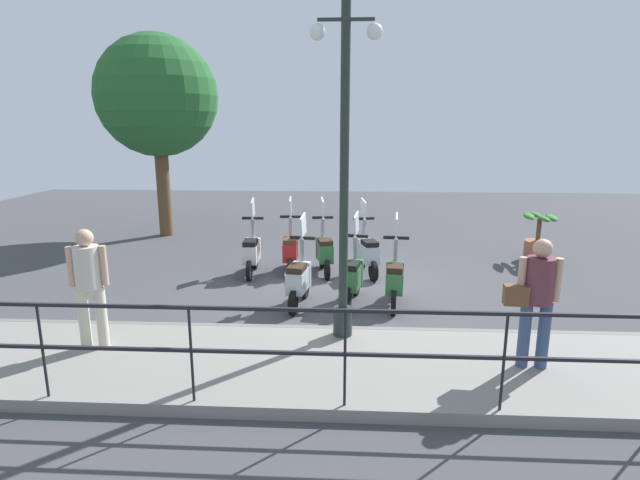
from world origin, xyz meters
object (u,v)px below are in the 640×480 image
object	(u,v)px
pedestrian_distant	(89,280)
scooter_near_1	(352,276)
scooter_near_2	(299,279)
potted_palm	(538,241)
lamp_post_near	(344,193)
scooter_far_0	(367,252)
scooter_far_3	(252,252)
scooter_near_0	(395,279)
scooter_far_1	(325,251)
pedestrian_with_bag	(537,294)
scooter_far_2	(290,250)
tree_large	(157,97)

from	to	relation	value
pedestrian_distant	scooter_near_1	world-z (taller)	pedestrian_distant
pedestrian_distant	scooter_near_2	world-z (taller)	pedestrian_distant
potted_palm	pedestrian_distant	bearing A→B (deg)	124.86
lamp_post_near	scooter_far_0	bearing A→B (deg)	-7.93
scooter_near_1	scooter_near_2	distance (m)	0.92
scooter_near_1	scooter_far_3	distance (m)	2.56
scooter_far_3	scooter_far_0	bearing A→B (deg)	-90.33
scooter_far_0	potted_palm	bearing A→B (deg)	-86.17
scooter_near_0	scooter_far_3	xyz separation A→B (m)	(1.67, 2.75, 0.00)
potted_palm	scooter_far_3	distance (m)	6.43
scooter_far_0	scooter_far_1	bearing A→B (deg)	69.51
scooter_far_0	lamp_post_near	bearing A→B (deg)	156.17
lamp_post_near	scooter_far_1	size ratio (longest dim) A/B	2.91
scooter_near_2	lamp_post_near	bearing A→B (deg)	-144.90
scooter_far_3	scooter_near_2	bearing A→B (deg)	-149.55
pedestrian_distant	potted_palm	size ratio (longest dim) A/B	1.50
lamp_post_near	scooter_near_2	bearing A→B (deg)	26.79
pedestrian_with_bag	scooter_far_3	size ratio (longest dim) A/B	1.03
scooter_near_0	scooter_near_2	size ratio (longest dim) A/B	1.00
lamp_post_near	scooter_far_1	world-z (taller)	lamp_post_near
scooter_far_3	scooter_near_1	bearing A→B (deg)	-129.81
scooter_far_1	potted_palm	bearing A→B (deg)	-84.69
pedestrian_with_bag	scooter_near_0	xyz separation A→B (m)	(2.41, 1.42, -0.60)
lamp_post_near	scooter_near_0	xyz separation A→B (m)	(1.59, -0.86, -1.66)
potted_palm	scooter_near_1	bearing A→B (deg)	125.75
pedestrian_distant	potted_palm	bearing A→B (deg)	114.03
scooter_near_2	scooter_far_0	world-z (taller)	same
pedestrian_distant	scooter_near_2	bearing A→B (deg)	118.65
pedestrian_distant	potted_palm	xyz separation A→B (m)	(5.31, -7.62, -0.63)
lamp_post_near	scooter_near_0	bearing A→B (deg)	-28.40
potted_palm	lamp_post_near	bearing A→B (deg)	137.32
scooter_far_0	scooter_far_2	bearing A→B (deg)	69.53
scooter_near_2	scooter_far_3	size ratio (longest dim) A/B	1.00
scooter_near_1	tree_large	bearing A→B (deg)	55.95
lamp_post_near	tree_large	distance (m)	8.63
potted_palm	scooter_near_1	xyz separation A→B (m)	(-3.04, 4.22, 0.04)
pedestrian_distant	scooter_far_3	world-z (taller)	pedestrian_distant
pedestrian_with_bag	scooter_far_0	bearing A→B (deg)	28.31
pedestrian_with_bag	scooter_far_1	bearing A→B (deg)	37.21
lamp_post_near	scooter_near_1	bearing A→B (deg)	-4.84
tree_large	scooter_near_2	xyz separation A→B (m)	(-5.38, -4.24, -3.24)
scooter_near_0	scooter_far_1	size ratio (longest dim) A/B	1.00
pedestrian_with_bag	scooter_far_3	bearing A→B (deg)	50.41
lamp_post_near	tree_large	size ratio (longest dim) A/B	0.84
scooter_far_0	scooter_far_3	bearing A→B (deg)	76.13
tree_large	scooter_far_2	world-z (taller)	tree_large
potted_palm	scooter_far_0	xyz separation A→B (m)	(-1.40, 3.90, 0.04)
potted_palm	scooter_far_2	distance (m)	5.64
lamp_post_near	scooter_near_1	size ratio (longest dim) A/B	2.91
pedestrian_with_bag	scooter_far_1	xyz separation A→B (m)	(4.23, 2.68, -0.60)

